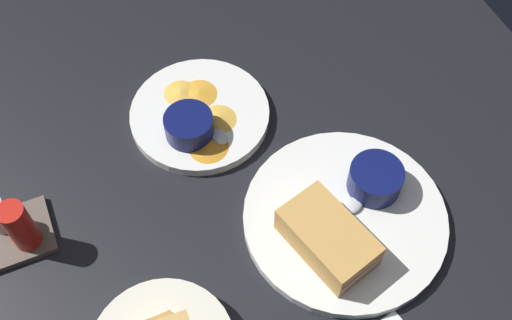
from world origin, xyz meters
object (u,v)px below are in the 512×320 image
(spoon_by_gravy_ramekin, at_px, (215,131))
(spoon_by_dark_ramekin, at_px, (348,211))
(sandwich_half_near, at_px, (328,238))
(ramekin_dark_sauce, at_px, (375,178))
(ramekin_light_gravy, at_px, (189,125))
(plate_chips_companion, at_px, (200,115))
(plate_sandwich_main, at_px, (345,218))
(condiment_caddy, at_px, (15,226))

(spoon_by_gravy_ramekin, bearing_deg, spoon_by_dark_ramekin, -148.98)
(spoon_by_dark_ramekin, bearing_deg, spoon_by_gravy_ramekin, 31.02)
(sandwich_half_near, bearing_deg, spoon_by_gravy_ramekin, 16.89)
(ramekin_dark_sauce, bearing_deg, ramekin_light_gravy, 47.74)
(ramekin_dark_sauce, xyz_separation_m, plate_chips_companion, (0.22, 0.18, -0.03))
(spoon_by_dark_ramekin, distance_m, plate_chips_companion, 0.28)
(plate_sandwich_main, relative_size, spoon_by_gravy_ramekin, 2.87)
(ramekin_dark_sauce, bearing_deg, spoon_by_gravy_ramekin, 44.58)
(spoon_by_dark_ramekin, height_order, spoon_by_gravy_ramekin, same)
(plate_sandwich_main, bearing_deg, plate_chips_companion, 26.46)
(plate_chips_companion, bearing_deg, spoon_by_gravy_ramekin, -169.81)
(plate_sandwich_main, bearing_deg, condiment_caddy, 70.34)
(spoon_by_dark_ramekin, bearing_deg, condiment_caddy, 70.92)
(condiment_caddy, bearing_deg, plate_chips_companion, -71.71)
(sandwich_half_near, height_order, spoon_by_dark_ramekin, sandwich_half_near)
(condiment_caddy, bearing_deg, ramekin_light_gravy, -76.29)
(sandwich_half_near, height_order, spoon_by_gravy_ramekin, sandwich_half_near)
(ramekin_dark_sauce, bearing_deg, condiment_caddy, 75.52)
(ramekin_light_gravy, relative_size, condiment_caddy, 0.78)
(ramekin_light_gravy, xyz_separation_m, spoon_by_gravy_ramekin, (-0.01, -0.04, -0.02))
(sandwich_half_near, distance_m, spoon_by_dark_ramekin, 0.06)
(plate_sandwich_main, distance_m, ramekin_light_gravy, 0.27)
(plate_sandwich_main, xyz_separation_m, spoon_by_gravy_ramekin, (0.20, 0.12, 0.01))
(sandwich_half_near, relative_size, plate_chips_companion, 0.68)
(sandwich_half_near, relative_size, spoon_by_gravy_ramekin, 1.47)
(ramekin_dark_sauce, distance_m, spoon_by_gravy_ramekin, 0.25)
(ramekin_dark_sauce, height_order, plate_chips_companion, ramekin_dark_sauce)
(plate_chips_companion, bearing_deg, spoon_by_dark_ramekin, -152.42)
(plate_sandwich_main, xyz_separation_m, condiment_caddy, (0.15, 0.42, 0.03))
(ramekin_light_gravy, bearing_deg, plate_chips_companion, -39.81)
(plate_chips_companion, distance_m, spoon_by_gravy_ramekin, 0.05)
(plate_sandwich_main, relative_size, ramekin_light_gravy, 3.87)
(plate_chips_companion, xyz_separation_m, ramekin_light_gravy, (-0.03, 0.03, 0.03))
(spoon_by_gravy_ramekin, bearing_deg, condiment_caddy, 99.72)
(spoon_by_gravy_ramekin, bearing_deg, ramekin_light_gravy, 68.89)
(spoon_by_gravy_ramekin, bearing_deg, sandwich_half_near, -163.11)
(spoon_by_gravy_ramekin, bearing_deg, ramekin_dark_sauce, -135.42)
(sandwich_half_near, relative_size, ramekin_light_gravy, 1.99)
(spoon_by_gravy_ramekin, bearing_deg, plate_chips_companion, 10.19)
(plate_sandwich_main, bearing_deg, spoon_by_gravy_ramekin, 29.67)
(condiment_caddy, bearing_deg, spoon_by_dark_ramekin, -109.08)
(ramekin_dark_sauce, xyz_separation_m, spoon_by_dark_ramekin, (-0.02, 0.05, -0.02))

